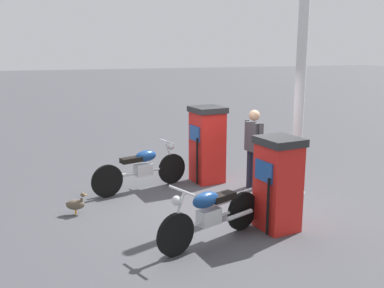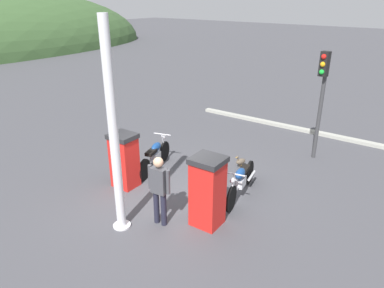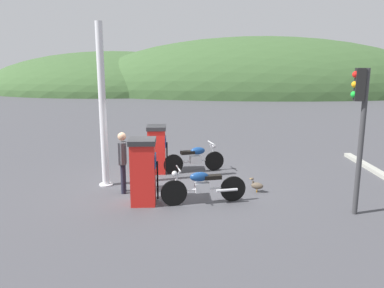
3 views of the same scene
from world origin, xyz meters
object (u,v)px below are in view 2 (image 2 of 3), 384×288
(motorcycle_near_pump, at_px, (241,180))
(wandering_duck, at_px, (241,161))
(motorcycle_far_pump, at_px, (155,155))
(roadside_traffic_light, at_px, (322,87))
(fuel_pump_near, at_px, (208,191))
(fuel_pump_far, at_px, (124,160))
(canopy_support_pole, at_px, (114,136))
(attendant_person, at_px, (159,187))

(motorcycle_near_pump, relative_size, wandering_duck, 5.23)
(motorcycle_far_pump, xyz_separation_m, roadside_traffic_light, (3.78, -3.36, 1.86))
(fuel_pump_near, distance_m, motorcycle_far_pump, 3.14)
(fuel_pump_near, bearing_deg, wandering_duck, 17.81)
(wandering_duck, bearing_deg, fuel_pump_far, 148.10)
(fuel_pump_near, relative_size, wandering_duck, 4.08)
(fuel_pump_far, height_order, canopy_support_pole, canopy_support_pole)
(fuel_pump_far, xyz_separation_m, motorcycle_far_pump, (1.22, 0.07, -0.31))
(fuel_pump_near, relative_size, canopy_support_pole, 0.36)
(fuel_pump_far, distance_m, motorcycle_far_pump, 1.26)
(wandering_duck, bearing_deg, canopy_support_pole, 173.61)
(motorcycle_near_pump, bearing_deg, canopy_support_pole, 153.59)
(motorcycle_far_pump, xyz_separation_m, wandering_duck, (1.74, -1.91, -0.27))
(motorcycle_far_pump, distance_m, roadside_traffic_light, 5.39)
(fuel_pump_near, distance_m, wandering_duck, 3.18)
(motorcycle_near_pump, distance_m, canopy_support_pole, 3.58)
(fuel_pump_far, relative_size, canopy_support_pole, 0.33)
(wandering_duck, distance_m, canopy_support_pole, 4.76)
(canopy_support_pole, bearing_deg, roadside_traffic_light, -16.96)
(wandering_duck, relative_size, canopy_support_pole, 0.09)
(fuel_pump_far, height_order, motorcycle_near_pump, fuel_pump_far)
(fuel_pump_near, height_order, canopy_support_pole, canopy_support_pole)
(motorcycle_near_pump, distance_m, wandering_duck, 1.76)
(canopy_support_pole, bearing_deg, fuel_pump_far, 45.91)
(motorcycle_near_pump, distance_m, attendant_person, 2.36)
(fuel_pump_near, distance_m, fuel_pump_far, 2.80)
(fuel_pump_far, height_order, motorcycle_far_pump, fuel_pump_far)
(attendant_person, xyz_separation_m, canopy_support_pole, (-0.64, 0.61, 1.25))
(attendant_person, height_order, roadside_traffic_light, roadside_traffic_light)
(roadside_traffic_light, bearing_deg, motorcycle_near_pump, 171.36)
(wandering_duck, height_order, roadside_traffic_light, roadside_traffic_light)
(roadside_traffic_light, relative_size, canopy_support_pole, 0.74)
(fuel_pump_far, bearing_deg, wandering_duck, -31.90)
(motorcycle_near_pump, distance_m, roadside_traffic_light, 4.01)
(attendant_person, height_order, wandering_duck, attendant_person)
(motorcycle_near_pump, distance_m, motorcycle_far_pump, 2.84)
(fuel_pump_near, xyz_separation_m, motorcycle_far_pump, (1.22, 2.86, -0.38))
(wandering_duck, height_order, canopy_support_pole, canopy_support_pole)
(fuel_pump_near, xyz_separation_m, wandering_duck, (2.96, 0.95, -0.65))
(roadside_traffic_light, xyz_separation_m, canopy_support_pole, (-6.32, 1.93, -0.12))
(wandering_duck, xyz_separation_m, roadside_traffic_light, (2.04, -1.45, 2.13))
(motorcycle_near_pump, relative_size, motorcycle_far_pump, 1.11)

